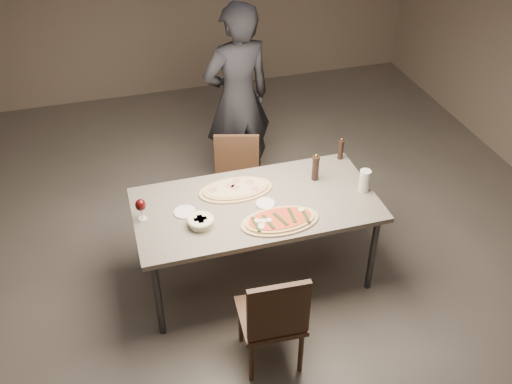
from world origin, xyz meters
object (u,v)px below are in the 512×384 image
object	(u,v)px
ham_pizza	(236,189)
carafe	(365,181)
bread_basket	(201,221)
chair_near	(274,317)
diner	(238,100)
dining_table	(256,209)
pepper_mill_left	(341,149)
chair_far	(237,179)
zucchini_pizza	(280,220)

from	to	relation	value
ham_pizza	carafe	distance (m)	0.97
bread_basket	chair_near	size ratio (longest dim) A/B	0.21
carafe	diner	distance (m)	1.54
dining_table	pepper_mill_left	xyz separation A→B (m)	(0.83, 0.38, 0.15)
chair_far	diner	size ratio (longest dim) A/B	0.47
zucchini_pizza	bread_basket	distance (m)	0.56
ham_pizza	pepper_mill_left	size ratio (longest dim) A/B	2.96
dining_table	bread_basket	xyz separation A→B (m)	(-0.45, -0.14, 0.10)
pepper_mill_left	chair_near	size ratio (longest dim) A/B	0.22
bread_basket	pepper_mill_left	distance (m)	1.38
ham_pizza	dining_table	bearing A→B (deg)	-73.14
dining_table	zucchini_pizza	distance (m)	0.29
diner	pepper_mill_left	bearing A→B (deg)	112.19
chair_far	dining_table	bearing A→B (deg)	103.02
dining_table	bread_basket	world-z (taller)	bread_basket
zucchini_pizza	chair_near	world-z (taller)	chair_near
chair_near	chair_far	xyz separation A→B (m)	(0.17, 1.58, -0.02)
zucchini_pizza	diner	distance (m)	1.60
carafe	chair_far	bearing A→B (deg)	135.31
pepper_mill_left	ham_pizza	bearing A→B (deg)	-168.29
carafe	chair_far	distance (m)	1.18
zucchini_pizza	pepper_mill_left	size ratio (longest dim) A/B	2.96
pepper_mill_left	carafe	world-z (taller)	pepper_mill_left
chair_near	chair_far	distance (m)	1.58
zucchini_pizza	chair_far	bearing A→B (deg)	99.70
ham_pizza	bread_basket	bearing A→B (deg)	-148.67
pepper_mill_left	diner	distance (m)	1.13
pepper_mill_left	diner	size ratio (longest dim) A/B	0.11
chair_near	dining_table	bearing A→B (deg)	84.58
zucchini_pizza	carafe	bearing A→B (deg)	20.04
dining_table	chair_far	world-z (taller)	chair_far
dining_table	pepper_mill_left	size ratio (longest dim) A/B	9.34
ham_pizza	chair_near	bearing A→B (deg)	-104.14
ham_pizza	carafe	bearing A→B (deg)	-28.38
chair_far	chair_near	bearing A→B (deg)	99.75
bread_basket	diner	distance (m)	1.62
bread_basket	chair_near	world-z (taller)	chair_near
diner	bread_basket	bearing A→B (deg)	55.00
ham_pizza	pepper_mill_left	distance (m)	0.96
bread_basket	carafe	xyz separation A→B (m)	(1.28, 0.07, 0.05)
pepper_mill_left	dining_table	bearing A→B (deg)	-155.40
carafe	chair_near	distance (m)	1.29
zucchini_pizza	carafe	xyz separation A→B (m)	(0.73, 0.18, 0.07)
zucchini_pizza	ham_pizza	bearing A→B (deg)	120.44
carafe	chair_far	size ratio (longest dim) A/B	0.21
chair_far	diner	distance (m)	0.77
ham_pizza	chair_far	xyz separation A→B (m)	(0.14, 0.52, -0.29)
carafe	chair_near	bearing A→B (deg)	-140.65
ham_pizza	bread_basket	distance (m)	0.47
chair_near	diner	bearing A→B (deg)	84.36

